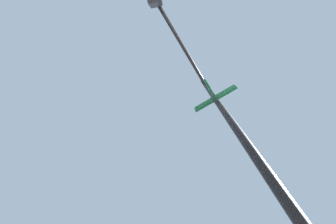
# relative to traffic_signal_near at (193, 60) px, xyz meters

# --- Properties ---
(traffic_signal_near) EXTENTS (1.50, 2.97, 6.43)m
(traffic_signal_near) POSITION_rel_traffic_signal_near_xyz_m (0.00, 0.00, 0.00)
(traffic_signal_near) COLOR black
(traffic_signal_near) RESTS_ON ground_plane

